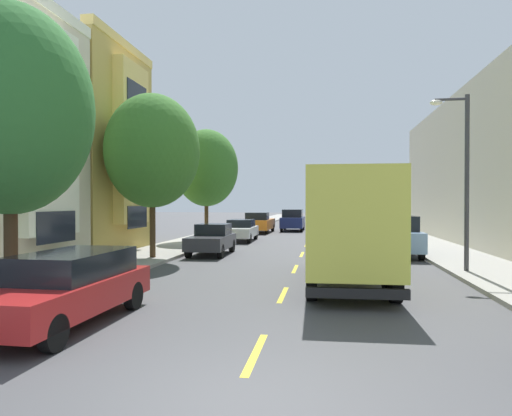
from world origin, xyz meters
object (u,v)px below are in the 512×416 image
Objects in this scene: street_tree_second at (152,151)px; street_tree_nearest at (10,109)px; parked_hatchback_charcoal at (212,239)px; parked_hatchback_silver at (368,226)px; street_tree_third at (206,168)px; parked_hatchback_forest at (355,219)px; delivery_box_truck at (347,222)px; street_lamp at (462,168)px; parked_wagon_red at (67,286)px; parked_pickup_orange at (259,223)px; parked_sedan_white at (241,230)px; moving_navy_sedan at (293,220)px; parked_suv_sky at (396,235)px.

street_tree_nearest is at bearing -90.00° from street_tree_second.
parked_hatchback_silver is (8.74, 14.84, 0.00)m from parked_hatchback_charcoal.
street_tree_nearest is 1.02× the size of street_tree_third.
street_tree_nearest is 1.80× the size of parked_hatchback_forest.
delivery_box_truck is 1.96× the size of parked_hatchback_forest.
street_lamp is 19.84m from parked_hatchback_silver.
street_tree_second is at bearing -90.00° from street_tree_third.
parked_wagon_red is at bearing -78.08° from street_tree_second.
street_tree_third is at bearing -101.73° from parked_pickup_orange.
street_lamp is at bearing -63.81° from parked_pickup_orange.
street_tree_third reaches higher than parked_hatchback_charcoal.
street_tree_third is 14.12m from parked_hatchback_silver.
moving_navy_sedan is (2.59, 11.64, 0.24)m from parked_sedan_white.
parked_wagon_red is at bearing -89.47° from parked_sedan_white.
parked_hatchback_charcoal is (2.04, 2.56, -4.08)m from street_tree_second.
street_tree_nearest is 9.22m from street_tree_second.
parked_hatchback_charcoal is 0.84× the size of parked_suv_sky.
parked_hatchback_charcoal is 7.92m from parked_sedan_white.
street_lamp reaches higher than parked_hatchback_forest.
street_lamp is 16.60m from parked_sedan_white.
parked_hatchback_silver reaches higher than parked_sedan_white.
delivery_box_truck is at bearing -30.26° from street_tree_second.
street_tree_third is at bearing 107.03° from parked_hatchback_charcoal.
parked_pickup_orange is at bearing 104.70° from delivery_box_truck.
street_tree_second is 1.16× the size of street_lamp.
parked_hatchback_charcoal is at bearing -106.55° from parked_hatchback_forest.
street_tree_nearest reaches higher than parked_hatchback_silver.
street_tree_third is 14.21m from moving_navy_sedan.
parked_pickup_orange is (2.00, 28.08, -3.99)m from street_tree_nearest.
street_lamp reaches higher than parked_sedan_white.
parked_sedan_white is 20.90m from parked_wagon_red.
delivery_box_truck is (8.21, -14.00, -2.81)m from street_tree_third.
moving_navy_sedan is (2.60, 3.26, 0.16)m from parked_pickup_orange.
delivery_box_truck is 24.47m from parked_pickup_orange.
parked_hatchback_charcoal is at bearing 155.43° from street_lamp.
street_tree_third is 12.87m from parked_suv_sky.
street_lamp reaches higher than parked_pickup_orange.
street_tree_nearest is 1.53× the size of parked_wagon_red.
street_tree_second is 1.59× the size of parked_sedan_white.
street_tree_third is 1.76× the size of parked_hatchback_forest.
parked_hatchback_charcoal is 1.00× the size of parked_hatchback_forest.
street_tree_third is 1.48× the size of moving_navy_sedan.
street_lamp is 1.55× the size of parked_hatchback_charcoal.
street_lamp is 1.54× the size of parked_hatchback_silver.
street_tree_nearest is 1.51× the size of parked_suv_sky.
street_tree_second reaches higher than parked_hatchback_charcoal.
street_lamp is 25.62m from moving_navy_sedan.
street_tree_second is 11.38m from parked_wagon_red.
moving_navy_sedan is (4.60, 12.90, -3.78)m from street_tree_third.
parked_sedan_white is 0.85× the size of parked_pickup_orange.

